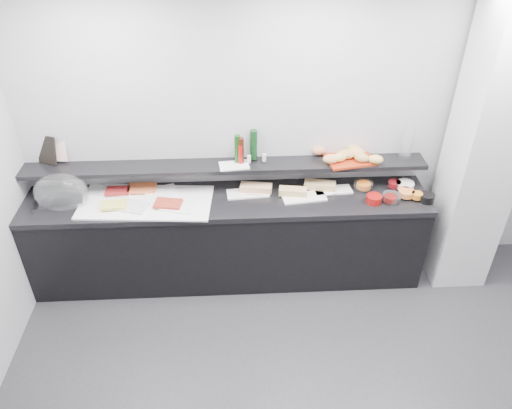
{
  "coord_description": "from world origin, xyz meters",
  "views": [
    {
      "loc": [
        -0.63,
        -1.98,
        3.39
      ],
      "look_at": [
        -0.45,
        1.45,
        1.0
      ],
      "focal_mm": 35.0,
      "sensor_mm": 36.0,
      "label": 1
    }
  ],
  "objects_px": {
    "sandwich_plate_mid": "(304,197)",
    "framed_print": "(47,150)",
    "bread_tray": "(350,159)",
    "carafe": "(407,144)",
    "cloche_base": "(59,200)",
    "condiment_tray": "(234,166)"
  },
  "relations": [
    {
      "from": "sandwich_plate_mid",
      "to": "framed_print",
      "type": "distance_m",
      "value": 2.31
    },
    {
      "from": "framed_print",
      "to": "bread_tray",
      "type": "relative_size",
      "value": 0.62
    },
    {
      "from": "bread_tray",
      "to": "framed_print",
      "type": "bearing_deg",
      "value": 167.64
    },
    {
      "from": "framed_print",
      "to": "carafe",
      "type": "height_order",
      "value": "carafe"
    },
    {
      "from": "cloche_base",
      "to": "sandwich_plate_mid",
      "type": "height_order",
      "value": "cloche_base"
    },
    {
      "from": "condiment_tray",
      "to": "sandwich_plate_mid",
      "type": "bearing_deg",
      "value": -21.75
    },
    {
      "from": "sandwich_plate_mid",
      "to": "carafe",
      "type": "height_order",
      "value": "carafe"
    },
    {
      "from": "cloche_base",
      "to": "condiment_tray",
      "type": "distance_m",
      "value": 1.57
    },
    {
      "from": "cloche_base",
      "to": "framed_print",
      "type": "relative_size",
      "value": 1.58
    },
    {
      "from": "bread_tray",
      "to": "carafe",
      "type": "height_order",
      "value": "carafe"
    },
    {
      "from": "carafe",
      "to": "bread_tray",
      "type": "bearing_deg",
      "value": -179.27
    },
    {
      "from": "sandwich_plate_mid",
      "to": "bread_tray",
      "type": "height_order",
      "value": "bread_tray"
    },
    {
      "from": "cloche_base",
      "to": "bread_tray",
      "type": "xyz_separation_m",
      "value": [
        2.59,
        0.16,
        0.24
      ]
    },
    {
      "from": "bread_tray",
      "to": "carafe",
      "type": "xyz_separation_m",
      "value": [
        0.5,
        0.01,
        0.14
      ]
    },
    {
      "from": "cloche_base",
      "to": "condiment_tray",
      "type": "bearing_deg",
      "value": -7.31
    },
    {
      "from": "cloche_base",
      "to": "condiment_tray",
      "type": "relative_size",
      "value": 1.59
    },
    {
      "from": "cloche_base",
      "to": "framed_print",
      "type": "xyz_separation_m",
      "value": [
        -0.1,
        0.26,
        0.36
      ]
    },
    {
      "from": "framed_print",
      "to": "condiment_tray",
      "type": "height_order",
      "value": "framed_print"
    },
    {
      "from": "framed_print",
      "to": "sandwich_plate_mid",
      "type": "bearing_deg",
      "value": 16.97
    },
    {
      "from": "framed_print",
      "to": "bread_tray",
      "type": "height_order",
      "value": "framed_print"
    },
    {
      "from": "sandwich_plate_mid",
      "to": "framed_print",
      "type": "xyz_separation_m",
      "value": [
        -2.26,
        0.31,
        0.37
      ]
    },
    {
      "from": "bread_tray",
      "to": "carafe",
      "type": "distance_m",
      "value": 0.52
    }
  ]
}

